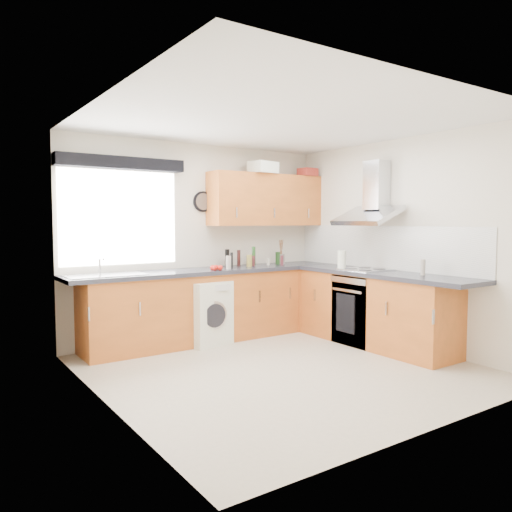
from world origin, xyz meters
TOP-DOWN VIEW (x-y plane):
  - ground_plane at (0.00, 0.00)m, footprint 3.60×3.60m
  - ceiling at (0.00, 0.00)m, footprint 3.60×3.60m
  - wall_back at (0.00, 1.80)m, footprint 3.60×0.02m
  - wall_front at (0.00, -1.80)m, footprint 3.60×0.02m
  - wall_left at (-1.80, 0.00)m, footprint 0.02×3.60m
  - wall_right at (1.80, 0.00)m, footprint 0.02×3.60m
  - window at (-1.05, 1.79)m, footprint 1.40×0.02m
  - window_blind at (-1.05, 1.70)m, footprint 1.50×0.18m
  - splashback at (1.79, 0.30)m, footprint 0.01×3.00m
  - base_cab_back at (-0.10, 1.51)m, footprint 3.00×0.58m
  - base_cab_corner at (1.50, 1.50)m, footprint 0.60×0.60m
  - base_cab_right at (1.51, 0.15)m, footprint 0.58×2.10m
  - worktop_back at (0.00, 1.50)m, footprint 3.60×0.62m
  - worktop_right at (1.50, 0.00)m, footprint 0.62×2.42m
  - sink at (-1.33, 1.50)m, footprint 0.84×0.46m
  - oven at (1.50, 0.30)m, footprint 0.56×0.58m
  - hob_plate at (1.50, 0.30)m, footprint 0.52×0.52m
  - extractor_hood at (1.60, 0.30)m, footprint 0.52×0.78m
  - upper_cabinets at (0.95, 1.62)m, footprint 1.70×0.35m
  - washing_machine at (-0.15, 1.40)m, footprint 0.61×0.60m
  - wall_clock at (0.05, 1.76)m, footprint 0.27×0.04m
  - casserole at (0.82, 1.52)m, footprint 0.40×0.32m
  - storage_box at (1.60, 1.52)m, footprint 0.25×0.22m
  - utensil_pot at (1.15, 1.54)m, footprint 0.12×0.12m
  - kitchen_roll at (1.35, 0.55)m, footprint 0.13×0.13m
  - tomato_cluster at (-0.03, 1.30)m, footprint 0.18×0.18m
  - jar_0 at (0.70, 1.56)m, footprint 0.05×0.05m
  - jar_1 at (1.06, 1.41)m, footprint 0.04×0.04m
  - jar_2 at (0.68, 1.53)m, footprint 0.04×0.04m
  - jar_3 at (0.35, 1.66)m, footprint 0.07×0.07m
  - jar_4 at (0.75, 1.69)m, footprint 0.06×0.06m
  - jar_5 at (0.27, 1.43)m, footprint 0.04×0.04m
  - jar_6 at (0.19, 1.37)m, footprint 0.07×0.07m
  - jar_7 at (0.50, 1.63)m, footprint 0.05×0.05m
  - jar_8 at (0.28, 1.55)m, footprint 0.06×0.06m
  - jar_9 at (0.57, 1.47)m, footprint 0.07×0.07m
  - jar_10 at (0.90, 1.51)m, footprint 0.04×0.04m
  - jar_11 at (1.10, 1.55)m, footprint 0.07×0.07m
  - bottle_0 at (1.58, -0.48)m, footprint 0.05×0.05m

SIDE VIEW (x-z plane):
  - ground_plane at x=0.00m, z-range 0.00..0.00m
  - washing_machine at x=-0.15m, z-range 0.00..0.78m
  - oven at x=1.50m, z-range 0.00..0.85m
  - base_cab_back at x=-0.10m, z-range 0.00..0.86m
  - base_cab_corner at x=1.50m, z-range 0.00..0.86m
  - base_cab_right at x=1.51m, z-range 0.00..0.86m
  - worktop_back at x=0.00m, z-range 0.86..0.91m
  - worktop_right at x=1.50m, z-range 0.86..0.91m
  - hob_plate at x=1.50m, z-range 0.91..0.92m
  - tomato_cluster at x=-0.03m, z-range 0.91..0.97m
  - sink at x=-1.33m, z-range 0.90..1.00m
  - jar_10 at x=0.90m, z-range 0.91..1.00m
  - jar_1 at x=1.06m, z-range 0.91..1.04m
  - jar_2 at x=0.68m, z-range 0.91..1.05m
  - utensil_pot at x=1.15m, z-range 0.91..1.05m
  - jar_3 at x=0.35m, z-range 0.91..1.06m
  - jar_4 at x=0.75m, z-range 0.91..1.06m
  - jar_9 at x=0.57m, z-range 0.91..1.07m
  - jar_6 at x=0.19m, z-range 0.91..1.08m
  - jar_11 at x=1.10m, z-range 0.91..1.08m
  - bottle_0 at x=1.58m, z-range 0.91..1.09m
  - jar_5 at x=0.27m, z-range 0.91..1.11m
  - jar_7 at x=0.50m, z-range 0.91..1.13m
  - kitchen_roll at x=1.35m, z-range 0.91..1.14m
  - jar_8 at x=0.28m, z-range 0.91..1.14m
  - jar_0 at x=0.70m, z-range 0.91..1.17m
  - splashback at x=1.79m, z-range 0.91..1.45m
  - wall_back at x=0.00m, z-range 0.00..2.50m
  - wall_front at x=0.00m, z-range 0.00..2.50m
  - wall_left at x=-1.80m, z-range 0.00..2.50m
  - wall_right at x=1.80m, z-range 0.00..2.50m
  - window at x=-1.05m, z-range 1.00..2.10m
  - wall_clock at x=0.05m, z-range 1.63..1.90m
  - extractor_hood at x=1.60m, z-range 1.44..2.10m
  - upper_cabinets at x=0.95m, z-range 1.45..2.15m
  - window_blind at x=-1.05m, z-range 2.11..2.25m
  - storage_box at x=1.60m, z-range 2.15..2.26m
  - casserole at x=0.82m, z-range 2.15..2.30m
  - ceiling at x=0.00m, z-range 2.49..2.51m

